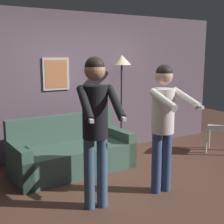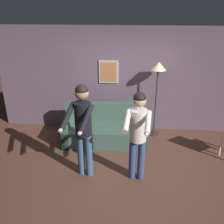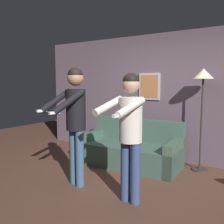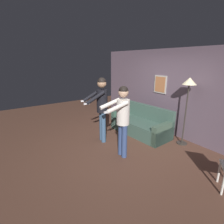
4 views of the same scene
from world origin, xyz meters
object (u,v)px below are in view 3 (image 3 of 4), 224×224
(couch, at_px, (131,151))
(person_standing_left, at_px, (75,114))
(person_standing_right, at_px, (130,125))
(torchiere_lamp, at_px, (203,85))

(couch, height_order, person_standing_left, person_standing_left)
(couch, height_order, person_standing_right, person_standing_right)
(torchiere_lamp, height_order, person_standing_right, torchiere_lamp)
(couch, bearing_deg, torchiere_lamp, 20.08)
(torchiere_lamp, distance_m, person_standing_right, 1.92)
(torchiere_lamp, relative_size, person_standing_left, 1.01)
(couch, relative_size, person_standing_right, 1.13)
(couch, distance_m, person_standing_right, 1.73)
(torchiere_lamp, bearing_deg, person_standing_left, -129.29)
(couch, bearing_deg, person_standing_left, -100.12)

